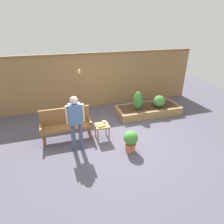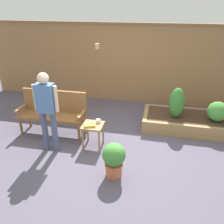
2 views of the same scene
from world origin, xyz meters
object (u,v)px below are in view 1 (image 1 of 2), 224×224
Objects in this scene: garden_bench at (66,122)px; side_table at (102,127)px; potted_boxwood at (131,140)px; shrub_far_corner at (159,101)px; person_by_bench at (76,119)px; tiki_torch at (80,86)px; shrub_near_bench at (138,101)px; cup_on_table at (104,122)px; book_on_table at (101,125)px.

side_table is (1.00, -0.38, -0.15)m from garden_bench.
shrub_far_corner is at bearing 44.35° from potted_boxwood.
shrub_far_corner reaches higher than potted_boxwood.
shrub_far_corner is 0.28× the size of person_by_bench.
side_table is 1.89m from tiki_torch.
tiki_torch reaches higher than potted_boxwood.
potted_boxwood is 2.13m from shrub_near_bench.
potted_boxwood is 0.35× the size of tiki_torch.
potted_boxwood is (0.49, -0.89, -0.17)m from cup_on_table.
shrub_near_bench is 0.44× the size of person_by_bench.
shrub_near_bench is at bearing -180.00° from shrub_far_corner.
book_on_table is at bearing -146.17° from shrub_near_bench.
tiki_torch is at bearing 105.09° from cup_on_table.
shrub_far_corner is (2.38, 0.95, -0.00)m from cup_on_table.
cup_on_table is 0.20× the size of potted_boxwood.
side_table is 0.70× the size of shrub_near_bench.
side_table is 0.31× the size of person_by_bench.
book_on_table is 0.12× the size of tiki_torch.
shrub_far_corner reaches higher than book_on_table.
side_table is 2.69m from shrub_far_corner.
potted_boxwood is at bearing -69.56° from tiki_torch.
shrub_far_corner is (2.51, 1.11, 0.02)m from book_on_table.
person_by_bench reaches higher than shrub_near_bench.
shrub_far_corner is (1.88, 1.84, 0.17)m from potted_boxwood.
cup_on_table is (0.09, 0.10, 0.12)m from side_table.
shrub_near_bench is 0.39× the size of tiki_torch.
cup_on_table is 1.80m from shrub_near_bench.
cup_on_table is at bearing 30.98° from book_on_table.
garden_bench is 1.12m from cup_on_table.
potted_boxwood is at bearing -135.65° from shrub_far_corner.
side_table is at bearing -78.63° from tiki_torch.
book_on_table is 0.32× the size of shrub_near_bench.
garden_bench is at bearing 159.29° from side_table.
garden_bench is 2.10× the size of shrub_near_bench.
shrub_far_corner is at bearing 5.28° from book_on_table.
garden_bench is at bearing 137.28° from book_on_table.
shrub_far_corner is (2.47, 1.06, 0.12)m from side_table.
potted_boxwood is (1.58, -1.16, -0.20)m from garden_bench.
shrub_far_corner reaches higher than cup_on_table.
cup_on_table is at bearing -158.20° from shrub_far_corner.
potted_boxwood is at bearing -60.95° from cup_on_table.
person_by_bench is at bearing -158.49° from side_table.
book_on_table reaches higher than side_table.
person_by_bench is at bearing -179.36° from book_on_table.
potted_boxwood is 2.77m from tiki_torch.
person_by_bench reaches higher than garden_bench.
shrub_near_bench is at bearing 14.61° from garden_bench.
shrub_near_bench is (1.61, 1.06, 0.25)m from side_table.
book_on_table is 1.99m from shrub_near_bench.
side_table is at bearing -146.70° from shrub_near_bench.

